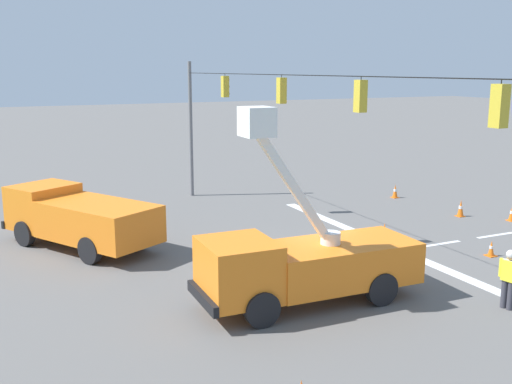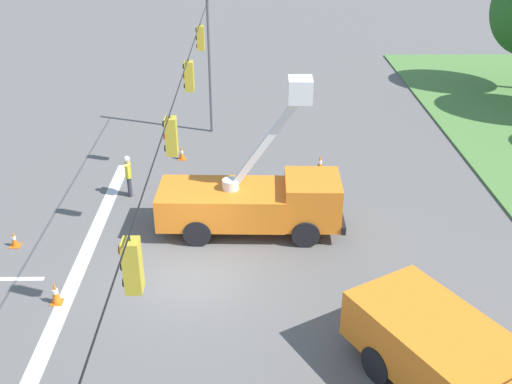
{
  "view_description": "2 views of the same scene",
  "coord_description": "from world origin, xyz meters",
  "px_view_note": "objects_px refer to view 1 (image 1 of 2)",
  "views": [
    {
      "loc": [
        -17.53,
        10.5,
        6.83
      ],
      "look_at": [
        1.19,
        1.69,
        2.55
      ],
      "focal_mm": 42.0,
      "sensor_mm": 36.0,
      "label": 1
    },
    {
      "loc": [
        16.15,
        1.89,
        11.54
      ],
      "look_at": [
        -1.89,
        2.13,
        2.18
      ],
      "focal_mm": 42.0,
      "sensor_mm": 36.0,
      "label": 2
    }
  ],
  "objects_px": {
    "traffic_cone_foreground_left": "(384,232)",
    "traffic_cone_lane_edge_b": "(395,191)",
    "road_worker": "(509,276)",
    "traffic_cone_near_bucket": "(491,249)",
    "utility_truck_bucket_lift": "(303,262)",
    "utility_truck_support_near": "(79,217)",
    "traffic_cone_mid_right": "(461,208)",
    "traffic_cone_lane_edge_a": "(512,214)"
  },
  "relations": [
    {
      "from": "traffic_cone_lane_edge_b",
      "to": "traffic_cone_foreground_left",
      "type": "bearing_deg",
      "value": 139.14
    },
    {
      "from": "utility_truck_support_near",
      "to": "traffic_cone_lane_edge_b",
      "type": "height_order",
      "value": "utility_truck_support_near"
    },
    {
      "from": "traffic_cone_mid_right",
      "to": "traffic_cone_lane_edge_a",
      "type": "distance_m",
      "value": 2.22
    },
    {
      "from": "traffic_cone_near_bucket",
      "to": "traffic_cone_foreground_left",
      "type": "bearing_deg",
      "value": 36.34
    },
    {
      "from": "traffic_cone_foreground_left",
      "to": "traffic_cone_mid_right",
      "type": "relative_size",
      "value": 0.98
    },
    {
      "from": "road_worker",
      "to": "traffic_cone_near_bucket",
      "type": "height_order",
      "value": "road_worker"
    },
    {
      "from": "traffic_cone_lane_edge_b",
      "to": "utility_truck_support_near",
      "type": "bearing_deg",
      "value": 97.02
    },
    {
      "from": "traffic_cone_near_bucket",
      "to": "traffic_cone_lane_edge_b",
      "type": "relative_size",
      "value": 0.82
    },
    {
      "from": "road_worker",
      "to": "traffic_cone_lane_edge_a",
      "type": "xyz_separation_m",
      "value": [
        7.35,
        -8.34,
        -0.66
      ]
    },
    {
      "from": "road_worker",
      "to": "traffic_cone_near_bucket",
      "type": "distance_m",
      "value": 5.22
    },
    {
      "from": "utility_truck_support_near",
      "to": "traffic_cone_lane_edge_a",
      "type": "bearing_deg",
      "value": -102.83
    },
    {
      "from": "traffic_cone_lane_edge_a",
      "to": "utility_truck_support_near",
      "type": "bearing_deg",
      "value": 77.17
    },
    {
      "from": "utility_truck_bucket_lift",
      "to": "utility_truck_support_near",
      "type": "bearing_deg",
      "value": 30.0
    },
    {
      "from": "traffic_cone_near_bucket",
      "to": "traffic_cone_lane_edge_b",
      "type": "distance_m",
      "value": 10.3
    },
    {
      "from": "utility_truck_bucket_lift",
      "to": "traffic_cone_lane_edge_b",
      "type": "distance_m",
      "value": 16.02
    },
    {
      "from": "road_worker",
      "to": "traffic_cone_foreground_left",
      "type": "relative_size",
      "value": 2.32
    },
    {
      "from": "utility_truck_bucket_lift",
      "to": "traffic_cone_near_bucket",
      "type": "relative_size",
      "value": 11.38
    },
    {
      "from": "utility_truck_bucket_lift",
      "to": "road_worker",
      "type": "relative_size",
      "value": 3.83
    },
    {
      "from": "traffic_cone_mid_right",
      "to": "traffic_cone_foreground_left",
      "type": "bearing_deg",
      "value": 107.7
    },
    {
      "from": "utility_truck_bucket_lift",
      "to": "traffic_cone_lane_edge_a",
      "type": "xyz_separation_m",
      "value": [
        4.48,
        -13.5,
        -0.95
      ]
    },
    {
      "from": "utility_truck_support_near",
      "to": "traffic_cone_mid_right",
      "type": "distance_m",
      "value": 17.22
    },
    {
      "from": "utility_truck_bucket_lift",
      "to": "traffic_cone_mid_right",
      "type": "bearing_deg",
      "value": -63.03
    },
    {
      "from": "utility_truck_support_near",
      "to": "traffic_cone_lane_edge_b",
      "type": "distance_m",
      "value": 17.0
    },
    {
      "from": "traffic_cone_lane_edge_b",
      "to": "utility_truck_bucket_lift",
      "type": "bearing_deg",
      "value": 132.31
    },
    {
      "from": "utility_truck_bucket_lift",
      "to": "traffic_cone_lane_edge_a",
      "type": "distance_m",
      "value": 14.26
    },
    {
      "from": "road_worker",
      "to": "utility_truck_bucket_lift",
      "type": "bearing_deg",
      "value": 60.86
    },
    {
      "from": "traffic_cone_near_bucket",
      "to": "traffic_cone_lane_edge_a",
      "type": "bearing_deg",
      "value": -54.6
    },
    {
      "from": "traffic_cone_mid_right",
      "to": "traffic_cone_near_bucket",
      "type": "height_order",
      "value": "traffic_cone_mid_right"
    },
    {
      "from": "traffic_cone_foreground_left",
      "to": "traffic_cone_lane_edge_b",
      "type": "distance_m",
      "value": 8.62
    },
    {
      "from": "utility_truck_support_near",
      "to": "road_worker",
      "type": "bearing_deg",
      "value": -138.66
    },
    {
      "from": "utility_truck_bucket_lift",
      "to": "traffic_cone_mid_right",
      "type": "height_order",
      "value": "utility_truck_bucket_lift"
    },
    {
      "from": "road_worker",
      "to": "traffic_cone_lane_edge_b",
      "type": "xyz_separation_m",
      "value": [
        13.64,
        -6.67,
        -0.64
      ]
    },
    {
      "from": "utility_truck_support_near",
      "to": "traffic_cone_foreground_left",
      "type": "xyz_separation_m",
      "value": [
        -4.44,
        -11.21,
        -0.84
      ]
    },
    {
      "from": "traffic_cone_foreground_left",
      "to": "traffic_cone_near_bucket",
      "type": "distance_m",
      "value": 4.05
    },
    {
      "from": "traffic_cone_foreground_left",
      "to": "traffic_cone_lane_edge_a",
      "type": "xyz_separation_m",
      "value": [
        0.23,
        -7.31,
        -0.04
      ]
    },
    {
      "from": "utility_truck_support_near",
      "to": "traffic_cone_lane_edge_a",
      "type": "distance_m",
      "value": 19.02
    },
    {
      "from": "utility_truck_bucket_lift",
      "to": "utility_truck_support_near",
      "type": "distance_m",
      "value": 10.04
    },
    {
      "from": "traffic_cone_mid_right",
      "to": "utility_truck_support_near",
      "type": "bearing_deg",
      "value": 81.33
    },
    {
      "from": "utility_truck_support_near",
      "to": "road_worker",
      "type": "distance_m",
      "value": 15.41
    },
    {
      "from": "utility_truck_bucket_lift",
      "to": "traffic_cone_mid_right",
      "type": "distance_m",
      "value": 13.48
    },
    {
      "from": "traffic_cone_foreground_left",
      "to": "traffic_cone_mid_right",
      "type": "xyz_separation_m",
      "value": [
        1.85,
        -5.8,
        0.01
      ]
    },
    {
      "from": "traffic_cone_mid_right",
      "to": "traffic_cone_near_bucket",
      "type": "xyz_separation_m",
      "value": [
        -5.11,
        3.4,
        -0.11
      ]
    }
  ]
}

